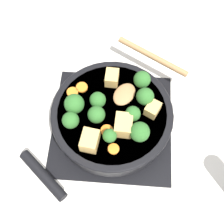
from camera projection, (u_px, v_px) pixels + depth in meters
ground_plane at (112, 125)px, 0.82m from camera, size 2.40×2.40×0.00m
front_burner_grate at (112, 123)px, 0.81m from camera, size 0.31×0.31×0.03m
skillet_pan at (111, 117)px, 0.77m from camera, size 0.35×0.37×0.05m
wooden_spoon at (140, 73)px, 0.79m from camera, size 0.20×0.22×0.02m
tofu_cube_center_large at (112, 78)px, 0.78m from camera, size 0.03×0.04×0.03m
tofu_cube_near_handle at (90, 141)px, 0.70m from camera, size 0.04×0.05×0.04m
tofu_cube_east_chunk at (153, 109)px, 0.74m from camera, size 0.04×0.05×0.03m
tofu_cube_west_chunk at (124, 125)px, 0.72m from camera, size 0.04×0.05×0.04m
broccoli_floret_near_spoon at (74, 105)px, 0.73m from camera, size 0.05×0.05×0.05m
broccoli_floret_center_top at (96, 115)px, 0.72m from camera, size 0.04×0.04×0.05m
broccoli_floret_east_rim at (140, 132)px, 0.70m from camera, size 0.05×0.05×0.05m
broccoli_floret_west_rim at (145, 97)px, 0.74m from camera, size 0.04×0.04×0.05m
broccoli_floret_north_edge at (133, 114)px, 0.72m from camera, size 0.04×0.04×0.04m
broccoli_floret_south_cluster at (98, 100)px, 0.74m from camera, size 0.04×0.04×0.05m
broccoli_floret_mid_floret at (142, 80)px, 0.76m from camera, size 0.04×0.04×0.05m
broccoli_floret_small_inner at (71, 120)px, 0.71m from camera, size 0.04×0.04×0.05m
broccoli_floret_tall_stem at (110, 136)px, 0.70m from camera, size 0.03×0.03×0.04m
carrot_slice_orange_thin at (82, 87)px, 0.78m from camera, size 0.03×0.03×0.01m
carrot_slice_near_center at (114, 149)px, 0.71m from camera, size 0.03×0.03×0.01m
carrot_slice_edge_slice at (107, 130)px, 0.73m from camera, size 0.03×0.03×0.01m
carrot_slice_under_broccoli at (72, 92)px, 0.77m from camera, size 0.03×0.03×0.01m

